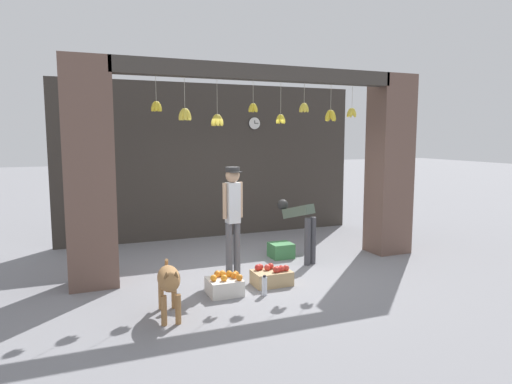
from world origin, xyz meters
The scene contains 13 objects.
ground_plane centered at (0.00, 0.00, 0.00)m, with size 60.00×60.00×0.00m, color gray.
shop_back_wall centered at (0.00, 2.92, 1.68)m, with size 6.68×0.12×3.35m, color #38332D.
shop_pillar_left centered at (-2.69, 0.30, 1.68)m, with size 0.70×0.60×3.35m, color brown.
shop_pillar_right centered at (2.69, 0.30, 1.68)m, with size 0.70×0.60×3.35m, color brown.
storefront_awning centered at (-0.02, 0.12, 3.16)m, with size 4.78×0.29×0.99m.
dog centered at (-1.88, -1.36, 0.47)m, with size 0.36×1.00×0.69m.
shopkeeper centered at (-0.58, -0.02, 1.05)m, with size 0.34×0.29×1.75m.
worker_stooping centered at (0.79, 0.30, 0.72)m, with size 0.46×0.80×1.08m.
fruit_crate_oranges centered at (-0.98, -0.81, 0.14)m, with size 0.47×0.43×0.31m.
fruit_crate_apples centered at (-0.19, -0.68, 0.13)m, with size 0.57×0.39×0.30m.
produce_box_green centered at (0.60, 0.67, 0.13)m, with size 0.40×0.39×0.27m, color #42844C.
water_bottle centered at (-0.48, -1.06, 0.13)m, with size 0.08×0.08×0.29m.
wall_clock centered at (0.94, 2.85, 2.51)m, with size 0.28×0.03×0.28m.
Camera 1 is at (-2.92, -6.76, 2.23)m, focal length 32.00 mm.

